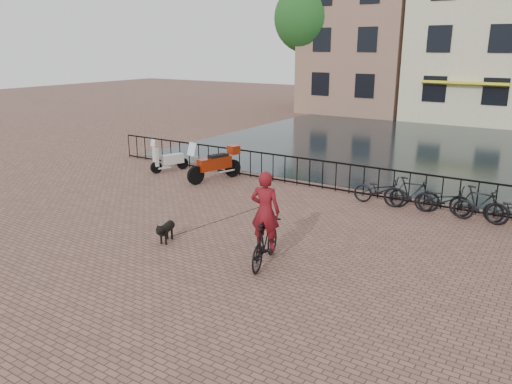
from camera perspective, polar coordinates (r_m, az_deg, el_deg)
The scene contains 14 objects.
ground at distance 10.95m, azimuth -8.70°, elevation -9.78°, with size 100.00×100.00×0.00m, color brown.
canal_water at distance 25.89m, azimuth 17.57°, elevation 4.93°, with size 20.00×20.00×0.00m, color black.
railing at distance 17.19m, azimuth 9.12°, elevation 1.71°, with size 20.00×0.05×1.02m.
canal_house_left at distance 39.89m, azimuth 12.83°, elevation 18.29°, with size 7.50×9.00×12.80m.
canal_house_mid at distance 37.78m, azimuth 24.69°, elevation 16.63°, with size 8.00×9.50×11.80m.
tree_far_left at distance 38.59m, azimuth 6.05°, elevation 19.15°, with size 5.04×5.04×9.27m.
cyclist at distance 11.16m, azimuth 1.06°, elevation -3.68°, with size 0.96×1.94×2.55m.
dog at distance 12.87m, azimuth -10.21°, elevation -4.41°, with size 0.54×0.89×0.57m.
motorcycle at distance 18.34m, azimuth -4.76°, elevation 3.69°, with size 1.13×2.25×1.57m.
scooter at distance 20.01m, azimuth -9.90°, elevation 4.28°, with size 0.92×1.53×1.37m.
parked_bike_0 at distance 16.04m, azimuth 14.09°, elevation 0.16°, with size 0.60×1.72×0.90m, color black.
parked_bike_1 at distance 15.77m, azimuth 17.35°, elevation -0.20°, with size 0.47×1.66×1.00m, color black.
parked_bike_2 at distance 15.57m, azimuth 20.68°, elevation -0.91°, with size 0.60×1.72×0.90m, color black.
parked_bike_3 at distance 15.41m, azimuth 24.13°, elevation -1.28°, with size 0.47×1.66×1.00m, color black.
Camera 1 is at (6.66, -7.26, 4.79)m, focal length 35.00 mm.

